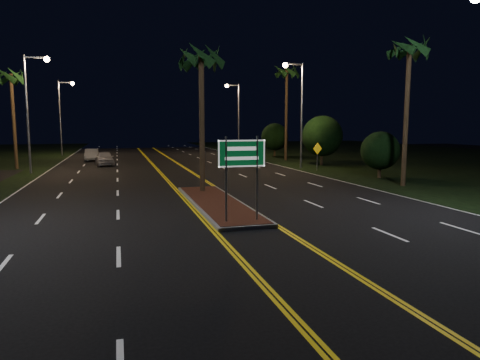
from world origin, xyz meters
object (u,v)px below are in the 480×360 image
object	(u,v)px
palm_left_far	(11,77)
shrub_mid	(322,136)
shrub_far	(275,137)
streetlight_left_mid	(32,100)
car_far	(92,154)
median_island	(217,203)
streetlight_left_far	(63,109)
streetlight_right_far	(236,110)
shrub_near	(380,151)
palm_median	(201,58)
car_near	(104,157)
palm_right_far	(287,73)
highway_sign	(242,161)
streetlight_right_mid	(298,103)
palm_right_near	(410,49)
warning_sign	(317,153)

from	to	relation	value
palm_left_far	shrub_mid	size ratio (longest dim) A/B	1.90
palm_left_far	shrub_far	distance (m)	28.30
streetlight_left_mid	car_far	bearing A→B (deg)	73.16
median_island	streetlight_left_far	bearing A→B (deg)	106.00
streetlight_right_far	palm_left_far	xyz separation A→B (m)	(-23.41, -14.00, 2.09)
median_island	shrub_near	world-z (taller)	shrub_near
median_island	palm_median	distance (m)	8.00
palm_median	shrub_mid	size ratio (longest dim) A/B	1.80
shrub_far	car_near	bearing A→B (deg)	-161.44
palm_left_far	palm_right_far	bearing A→B (deg)	4.47
median_island	shrub_mid	bearing A→B (deg)	50.53
highway_sign	shrub_mid	size ratio (longest dim) A/B	0.69
streetlight_right_mid	streetlight_right_far	size ratio (longest dim) A/B	1.00
streetlight_right_mid	palm_right_far	xyz separation A→B (m)	(2.19, 8.00, 3.49)
median_island	highway_sign	distance (m)	4.80
palm_right_near	palm_right_far	xyz separation A→B (m)	(0.30, 20.00, 0.93)
palm_median	shrub_far	world-z (taller)	palm_median
streetlight_right_far	shrub_far	xyz separation A→B (m)	(3.19, -6.00, -3.32)
streetlight_left_mid	warning_sign	world-z (taller)	streetlight_left_mid
car_far	highway_sign	bearing A→B (deg)	-78.01
shrub_far	streetlight_right_far	bearing A→B (deg)	117.98
streetlight_right_mid	car_far	world-z (taller)	streetlight_right_mid
highway_sign	palm_left_far	world-z (taller)	palm_left_far
shrub_mid	shrub_far	bearing A→B (deg)	90.95
palm_right_near	median_island	bearing A→B (deg)	-166.50
palm_right_near	car_near	size ratio (longest dim) A/B	2.00
streetlight_right_far	palm_right_near	world-z (taller)	palm_right_near
palm_right_near	palm_left_far	bearing A→B (deg)	144.57
streetlight_left_mid	palm_right_far	world-z (taller)	palm_right_far
palm_right_near	palm_right_far	world-z (taller)	palm_right_far
shrub_far	warning_sign	world-z (taller)	shrub_far
palm_right_far	palm_median	bearing A→B (deg)	-123.28
streetlight_left_far	shrub_far	bearing A→B (deg)	-18.14
streetlight_right_mid	palm_median	world-z (taller)	streetlight_right_mid
median_island	palm_right_far	size ratio (longest dim) A/B	1.00
palm_median	streetlight_left_far	bearing A→B (deg)	107.58
palm_right_far	shrub_mid	distance (m)	8.87
palm_right_near	streetlight_left_far	bearing A→B (deg)	124.21
palm_median	shrub_mid	world-z (taller)	palm_median
streetlight_right_mid	car_far	bearing A→B (deg)	142.42
palm_median	palm_right_far	distance (m)	23.40
streetlight_right_far	shrub_near	bearing A→B (deg)	-84.11
highway_sign	shrub_near	xyz separation A→B (m)	(13.50, 11.20, -0.46)
streetlight_right_far	car_near	distance (m)	21.08
streetlight_left_mid	palm_right_near	distance (m)	27.14
shrub_mid	warning_sign	xyz separation A→B (m)	(-2.60, -4.34, -1.24)
shrub_far	car_near	distance (m)	20.55
streetlight_right_mid	car_far	xyz separation A→B (m)	(-17.71, 13.63, -4.94)
palm_median	car_near	world-z (taller)	palm_median
shrub_far	car_far	size ratio (longest dim) A/B	0.92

